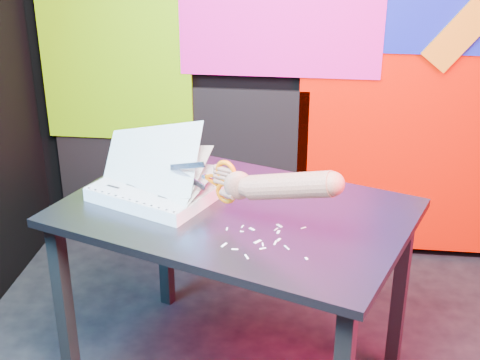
# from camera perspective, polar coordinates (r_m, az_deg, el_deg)

# --- Properties ---
(room) EXTENTS (3.01, 3.01, 2.71)m
(room) POSITION_cam_1_polar(r_m,az_deg,el_deg) (1.72, 8.89, 8.86)
(room) COLOR #29292B
(room) RESTS_ON ground
(backdrop) EXTENTS (2.88, 0.05, 2.08)m
(backdrop) POSITION_cam_1_polar(r_m,az_deg,el_deg) (3.23, 8.94, 8.72)
(backdrop) COLOR red
(backdrop) RESTS_ON ground
(work_table) EXTENTS (1.38, 1.15, 0.75)m
(work_table) POSITION_cam_1_polar(r_m,az_deg,el_deg) (2.38, -0.42, -4.46)
(work_table) COLOR #262626
(work_table) RESTS_ON ground
(printout_stack) EXTENTS (0.50, 0.44, 0.31)m
(printout_stack) POSITION_cam_1_polar(r_m,az_deg,el_deg) (2.42, -7.30, -0.86)
(printout_stack) COLOR silver
(printout_stack) RESTS_ON work_table
(scissors) EXTENTS (0.25, 0.13, 0.16)m
(scissors) POSITION_cam_1_polar(r_m,az_deg,el_deg) (2.21, -1.62, -0.07)
(scissors) COLOR #A5B1CB
(scissors) RESTS_ON printout_stack
(hand_forearm) EXTENTS (0.42, 0.24, 0.18)m
(hand_forearm) POSITION_cam_1_polar(r_m,az_deg,el_deg) (2.09, 3.50, -0.48)
(hand_forearm) COLOR #BB6B54
(hand_forearm) RESTS_ON work_table
(paper_clippings) EXTENTS (0.27, 0.24, 0.00)m
(paper_clippings) POSITION_cam_1_polar(r_m,az_deg,el_deg) (2.14, 1.97, -5.06)
(paper_clippings) COLOR white
(paper_clippings) RESTS_ON work_table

